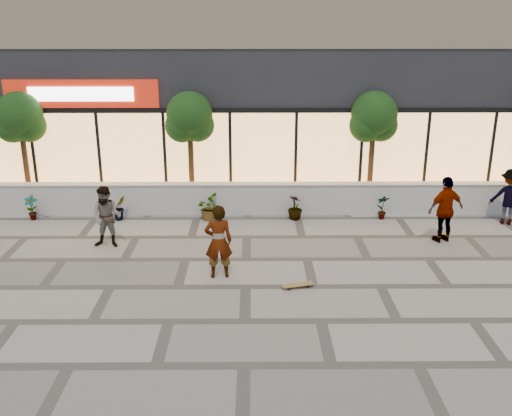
{
  "coord_description": "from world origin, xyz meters",
  "views": [
    {
      "loc": [
        -1.47,
        -10.76,
        6.2
      ],
      "look_at": [
        -1.37,
        3.73,
        1.3
      ],
      "focal_mm": 40.0,
      "sensor_mm": 36.0,
      "label": 1
    }
  ],
  "objects_px": {
    "skater_left": "(107,217)",
    "skater_center": "(218,242)",
    "tree_midwest": "(190,120)",
    "skater_right_near": "(446,209)",
    "tree_mideast": "(374,120)",
    "skater_right_far": "(509,197)",
    "skateboard_center": "(298,285)",
    "tree_west": "(20,120)"
  },
  "relations": [
    {
      "from": "tree_west",
      "to": "tree_midwest",
      "type": "bearing_deg",
      "value": 0.0
    },
    {
      "from": "tree_west",
      "to": "skateboard_center",
      "type": "distance_m",
      "value": 10.97
    },
    {
      "from": "tree_mideast",
      "to": "skater_center",
      "type": "bearing_deg",
      "value": -131.2
    },
    {
      "from": "skateboard_center",
      "to": "skater_left",
      "type": "bearing_deg",
      "value": 137.77
    },
    {
      "from": "tree_mideast",
      "to": "tree_west",
      "type": "bearing_deg",
      "value": 180.0
    },
    {
      "from": "tree_west",
      "to": "tree_midwest",
      "type": "relative_size",
      "value": 1.0
    },
    {
      "from": "skater_center",
      "to": "skater_right_near",
      "type": "relative_size",
      "value": 0.97
    },
    {
      "from": "tree_midwest",
      "to": "skater_right_near",
      "type": "distance_m",
      "value": 8.42
    },
    {
      "from": "skater_right_far",
      "to": "skateboard_center",
      "type": "distance_m",
      "value": 8.22
    },
    {
      "from": "skater_left",
      "to": "skater_center",
      "type": "bearing_deg",
      "value": -26.31
    },
    {
      "from": "tree_mideast",
      "to": "skater_right_far",
      "type": "relative_size",
      "value": 2.22
    },
    {
      "from": "skater_center",
      "to": "skateboard_center",
      "type": "bearing_deg",
      "value": 154.14
    },
    {
      "from": "tree_west",
      "to": "tree_mideast",
      "type": "height_order",
      "value": "same"
    },
    {
      "from": "tree_midwest",
      "to": "skater_left",
      "type": "distance_m",
      "value": 4.55
    },
    {
      "from": "tree_west",
      "to": "tree_midwest",
      "type": "distance_m",
      "value": 5.5
    },
    {
      "from": "tree_west",
      "to": "skater_center",
      "type": "relative_size",
      "value": 2.08
    },
    {
      "from": "tree_mideast",
      "to": "skateboard_center",
      "type": "xyz_separation_m",
      "value": [
        -2.88,
        -6.13,
        -2.91
      ]
    },
    {
      "from": "tree_midwest",
      "to": "skater_left",
      "type": "bearing_deg",
      "value": -120.1
    },
    {
      "from": "tree_midwest",
      "to": "tree_mideast",
      "type": "distance_m",
      "value": 6.0
    },
    {
      "from": "tree_mideast",
      "to": "skater_right_far",
      "type": "distance_m",
      "value": 4.83
    },
    {
      "from": "skater_center",
      "to": "tree_mideast",
      "type": "bearing_deg",
      "value": -138.52
    },
    {
      "from": "skater_right_far",
      "to": "tree_midwest",
      "type": "bearing_deg",
      "value": 10.17
    },
    {
      "from": "tree_midwest",
      "to": "tree_mideast",
      "type": "xyz_separation_m",
      "value": [
        6.0,
        0.0,
        0.0
      ]
    },
    {
      "from": "tree_midwest",
      "to": "skater_right_far",
      "type": "bearing_deg",
      "value": -9.69
    },
    {
      "from": "tree_west",
      "to": "tree_mideast",
      "type": "bearing_deg",
      "value": 0.0
    },
    {
      "from": "tree_midwest",
      "to": "skater_center",
      "type": "distance_m",
      "value": 5.97
    },
    {
      "from": "tree_midwest",
      "to": "skater_right_far",
      "type": "height_order",
      "value": "tree_midwest"
    },
    {
      "from": "skater_center",
      "to": "skater_right_far",
      "type": "distance_m",
      "value": 9.58
    },
    {
      "from": "tree_midwest",
      "to": "skater_right_far",
      "type": "distance_m",
      "value": 10.36
    },
    {
      "from": "skater_left",
      "to": "skateboard_center",
      "type": "xyz_separation_m",
      "value": [
        5.14,
        -2.64,
        -0.8
      ]
    },
    {
      "from": "skater_center",
      "to": "skater_left",
      "type": "relative_size",
      "value": 1.07
    },
    {
      "from": "tree_midwest",
      "to": "skateboard_center",
      "type": "relative_size",
      "value": 4.87
    },
    {
      "from": "skater_center",
      "to": "skater_right_far",
      "type": "relative_size",
      "value": 1.07
    },
    {
      "from": "skater_right_far",
      "to": "skater_left",
      "type": "bearing_deg",
      "value": 28.3
    },
    {
      "from": "skater_left",
      "to": "skater_right_far",
      "type": "distance_m",
      "value": 12.15
    },
    {
      "from": "tree_west",
      "to": "skater_right_far",
      "type": "height_order",
      "value": "tree_west"
    },
    {
      "from": "skateboard_center",
      "to": "skater_right_near",
      "type": "bearing_deg",
      "value": 18.83
    },
    {
      "from": "skater_right_far",
      "to": "skateboard_center",
      "type": "xyz_separation_m",
      "value": [
        -6.88,
        -4.42,
        -0.8
      ]
    },
    {
      "from": "tree_midwest",
      "to": "skater_right_near",
      "type": "height_order",
      "value": "tree_midwest"
    },
    {
      "from": "tree_midwest",
      "to": "tree_west",
      "type": "bearing_deg",
      "value": 180.0
    },
    {
      "from": "tree_midwest",
      "to": "skater_right_near",
      "type": "relative_size",
      "value": 2.03
    },
    {
      "from": "tree_mideast",
      "to": "skater_right_far",
      "type": "xyz_separation_m",
      "value": [
        4.0,
        -1.71,
        -2.1
      ]
    }
  ]
}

